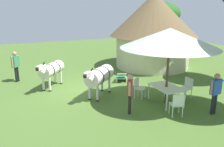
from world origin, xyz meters
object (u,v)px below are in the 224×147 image
Objects in this scene: patio_chair_west_end at (177,103)px; patio_chair_east_end at (187,86)px; thatched_hut at (153,28)px; guest_beside_umbrella at (130,90)px; patio_dining_table at (166,88)px; striped_lounge_chair at (121,77)px; acacia_tree_left_background at (161,14)px; standing_watcher at (16,64)px; zebra_by_umbrella at (99,76)px; patio_chair_near_lawn at (138,86)px; guest_behind_table at (216,90)px; shade_umbrella at (170,38)px; zebra_nearest_camera at (51,70)px.

patio_chair_east_end is at bearing 57.82° from patio_chair_west_end.
thatched_hut is 3.70× the size of guest_beside_umbrella.
patio_dining_table is at bearing 90.00° from patio_chair_east_end.
acacia_tree_left_background reaches higher than striped_lounge_chair.
standing_watcher reaches higher than zebra_by_umbrella.
striped_lounge_chair is at bearing -132.98° from patio_chair_near_lawn.
standing_watcher is 12.58m from acacia_tree_left_background.
patio_dining_table is 1.71× the size of patio_chair_near_lawn.
guest_behind_table is (1.62, 1.01, 0.31)m from patio_dining_table.
thatched_hut is 7.84m from guest_behind_table.
shade_umbrella reaches higher than patio_dining_table.
guest_beside_umbrella is 1.63× the size of striped_lounge_chair.
patio_chair_west_end is (6.95, -3.57, -2.11)m from thatched_hut.
patio_chair_east_end is 0.57× the size of guest_beside_umbrella.
patio_chair_west_end is 1.55m from guest_behind_table.
patio_chair_east_end is at bearing -18.59° from thatched_hut.
patio_chair_near_lawn is at bearing -161.42° from zebra_by_umbrella.
standing_watcher is at bearing -73.96° from acacia_tree_left_background.
patio_chair_west_end is at bearing 76.17° from standing_watcher.
thatched_hut is 8.09m from patio_chair_west_end.
shade_umbrella reaches higher than guest_behind_table.
patio_chair_east_end is at bearing 129.90° from guest_beside_umbrella.
shade_umbrella reaches higher than patio_chair_east_end.
guest_beside_umbrella is (1.29, -1.16, 0.42)m from patio_chair_near_lawn.
patio_chair_west_end is (1.21, -0.42, -0.14)m from patio_dining_table.
patio_chair_east_end is (5.59, -1.88, -2.11)m from thatched_hut.
zebra_by_umbrella is (-0.88, -1.55, 0.44)m from patio_chair_near_lawn.
guest_behind_table reaches higher than zebra_by_umbrella.
zebra_by_umbrella is (-1.94, -2.27, 0.30)m from patio_dining_table.
thatched_hut is at bearing -41.36° from acacia_tree_left_background.
standing_watcher is (-5.90, -5.57, 0.35)m from patio_dining_table.
patio_chair_west_end and patio_chair_near_lawn have the same top height.
acacia_tree_left_background is (-10.52, 6.71, 2.92)m from patio_chair_west_end.
standing_watcher is at bearing -10.17° from zebra_nearest_camera.
patio_chair_west_end is at bearing 158.19° from guest_behind_table.
standing_watcher is 0.89× the size of zebra_by_umbrella.
patio_chair_east_end is at bearing -42.51° from striped_lounge_chair.
acacia_tree_left_background reaches higher than patio_chair_near_lawn.
thatched_hut is 3.76× the size of patio_dining_table.
guest_beside_umbrella is at bearing -83.01° from patio_dining_table.
patio_chair_east_end is at bearing -28.74° from acacia_tree_left_background.
guest_behind_table reaches higher than patio_dining_table.
shade_umbrella reaches higher than zebra_by_umbrella.
striped_lounge_chair is at bearing -92.62° from zebra_by_umbrella.
guest_beside_umbrella is at bearing -40.61° from acacia_tree_left_background.
patio_chair_west_end is at bearing -18.96° from patio_dining_table.
patio_chair_west_end reaches higher than striped_lounge_chair.
acacia_tree_left_background is at bearing 58.23° from guest_behind_table.
patio_chair_west_end is 2.29m from patio_chair_near_lawn.
guest_beside_umbrella is at bearing 165.16° from patio_chair_west_end.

